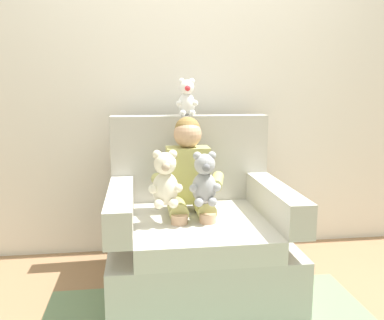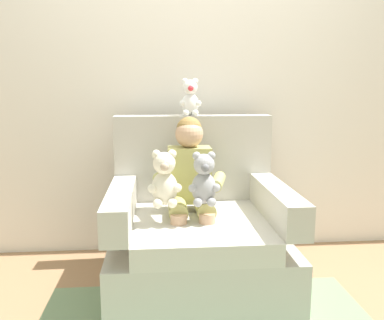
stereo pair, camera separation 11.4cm
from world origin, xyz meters
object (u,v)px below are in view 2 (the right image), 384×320
at_px(plush_grey, 204,180).
at_px(plush_white_on_backrest, 190,98).
at_px(seated_child, 190,179).
at_px(armchair, 198,234).
at_px(plush_cream, 165,180).

xyz_separation_m(plush_grey, plush_white_on_backrest, (-0.04, 0.51, 0.43)).
xyz_separation_m(seated_child, plush_white_on_backrest, (0.03, 0.32, 0.47)).
xyz_separation_m(armchair, plush_grey, (0.02, -0.17, 0.37)).
relative_size(armchair, plush_white_on_backrest, 4.27).
xyz_separation_m(plush_grey, plush_cream, (-0.22, -0.00, 0.01)).
xyz_separation_m(seated_child, plush_grey, (0.06, -0.20, 0.04)).
relative_size(armchair, plush_cream, 3.32).
distance_m(plush_cream, plush_white_on_backrest, 0.69).
height_order(plush_grey, plush_cream, plush_cream).
relative_size(plush_grey, plush_white_on_backrest, 1.23).
height_order(seated_child, plush_grey, seated_child).
height_order(armchair, plush_white_on_backrest, plush_white_on_backrest).
bearing_deg(plush_cream, plush_white_on_backrest, 79.11).
bearing_deg(armchair, plush_grey, -84.52).
height_order(seated_child, plush_cream, seated_child).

